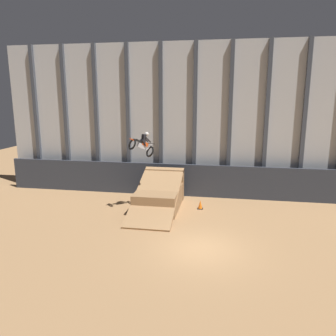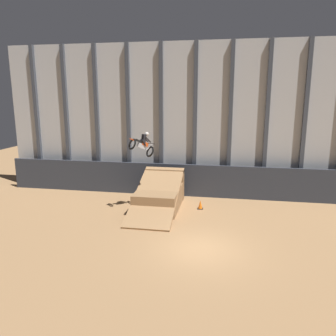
% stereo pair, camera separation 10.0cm
% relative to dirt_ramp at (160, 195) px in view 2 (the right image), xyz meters
% --- Properties ---
extents(ground_plane, '(60.00, 60.00, 0.00)m').
position_rel_dirt_ramp_xyz_m(ground_plane, '(3.23, -5.87, -0.79)').
color(ground_plane, '#9E754C').
extents(arena_back_wall, '(32.00, 0.40, 11.14)m').
position_rel_dirt_ramp_xyz_m(arena_back_wall, '(3.23, 3.65, 4.78)').
color(arena_back_wall, silver).
rests_on(arena_back_wall, ground_plane).
extents(lower_barrier, '(31.36, 0.20, 2.40)m').
position_rel_dirt_ramp_xyz_m(lower_barrier, '(3.23, 2.71, 0.41)').
color(lower_barrier, '#2D333D').
rests_on(lower_barrier, ground_plane).
extents(dirt_ramp, '(2.78, 6.22, 2.38)m').
position_rel_dirt_ramp_xyz_m(dirt_ramp, '(0.00, 0.00, 0.00)').
color(dirt_ramp, '#966F48').
rests_on(dirt_ramp, ground_plane).
extents(rider_bike_solo, '(1.70, 1.70, 1.67)m').
position_rel_dirt_ramp_xyz_m(rider_bike_solo, '(-0.91, -0.90, 3.54)').
color(rider_bike_solo, black).
extents(traffic_cone_near_ramp, '(0.36, 0.36, 0.58)m').
position_rel_dirt_ramp_xyz_m(traffic_cone_near_ramp, '(2.73, -0.01, -0.51)').
color(traffic_cone_near_ramp, black).
rests_on(traffic_cone_near_ramp, ground_plane).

